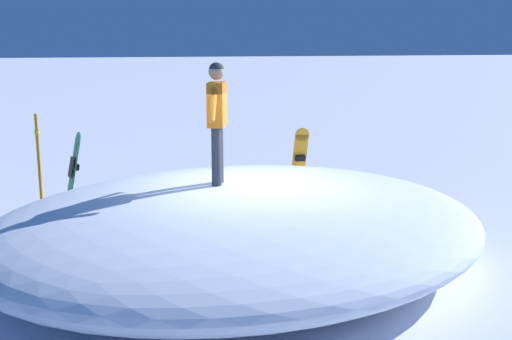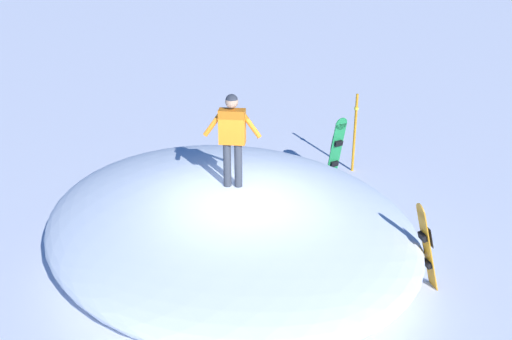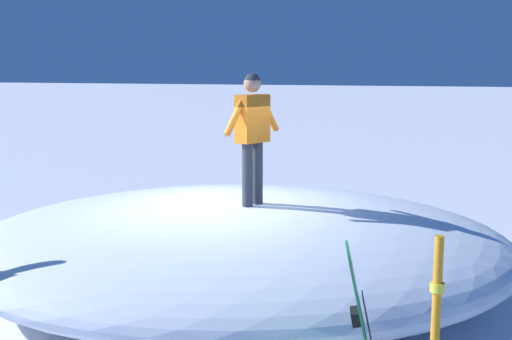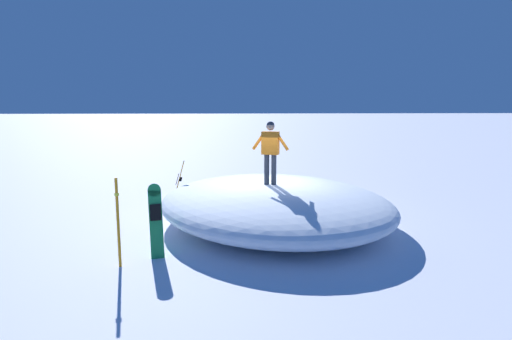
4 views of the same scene
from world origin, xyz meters
name	(u,v)px [view 2 (image 2 of 4)]	position (x,y,z in m)	size (l,w,h in m)	color
ground	(243,257)	(0.00, 0.00, 0.00)	(240.00, 240.00, 0.00)	white
snow_mound	(228,223)	(0.23, -0.23, 0.60)	(7.41, 6.27, 1.20)	white
snowboarder_standing	(232,132)	(0.08, -0.50, 2.23)	(1.00, 0.42, 1.72)	#333842
snowboard_primary_upright	(426,245)	(-2.69, 1.61, 0.83)	(0.46, 0.28, 1.60)	orange
snowboard_secondary_upright	(336,149)	(-2.67, -2.62, 0.85)	(0.38, 0.43, 1.63)	#1E8C47
trail_marker_pole	(355,131)	(-3.34, -3.23, 1.00)	(0.10, 0.10, 1.90)	orange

